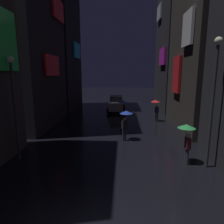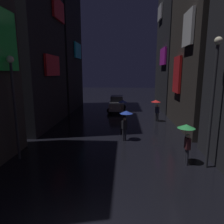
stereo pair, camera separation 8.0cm
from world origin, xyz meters
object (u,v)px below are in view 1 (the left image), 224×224
(car_distant, at_px, (116,104))
(pedestrian_near_crossing_red, at_px, (156,105))
(pedestrian_foreground_left_blue, at_px, (122,105))
(streetlamp_right_near, at_px, (214,91))
(pedestrian_midstreet_centre_green, at_px, (187,133))
(pedestrian_foreground_right_blue, at_px, (126,117))
(streetlamp_left_near, at_px, (14,97))

(car_distant, bearing_deg, pedestrian_near_crossing_red, -51.10)
(pedestrian_foreground_left_blue, distance_m, streetlamp_right_near, 10.64)
(pedestrian_midstreet_centre_green, height_order, pedestrian_near_crossing_red, same)
(pedestrian_foreground_right_blue, distance_m, car_distant, 10.84)
(streetlamp_right_near, bearing_deg, car_distant, 109.08)
(streetlamp_right_near, height_order, streetlamp_left_near, streetlamp_right_near)
(pedestrian_midstreet_centre_green, relative_size, streetlamp_right_near, 0.34)
(car_distant, xyz_separation_m, streetlamp_left_near, (-4.91, -14.29, 2.55))
(car_distant, height_order, streetlamp_left_near, streetlamp_left_near)
(pedestrian_midstreet_centre_green, relative_size, streetlamp_left_near, 0.38)
(streetlamp_right_near, relative_size, streetlamp_left_near, 1.13)
(pedestrian_foreground_left_blue, height_order, car_distant, pedestrian_foreground_left_blue)
(pedestrian_near_crossing_red, distance_m, pedestrian_foreground_left_blue, 3.31)
(pedestrian_midstreet_centre_green, distance_m, car_distant, 14.92)
(car_distant, bearing_deg, pedestrian_midstreet_centre_green, -73.96)
(pedestrian_midstreet_centre_green, bearing_deg, pedestrian_near_crossing_red, 90.59)
(pedestrian_near_crossing_red, bearing_deg, streetlamp_right_near, -83.75)
(pedestrian_foreground_left_blue, relative_size, streetlamp_left_near, 0.38)
(pedestrian_midstreet_centre_green, xyz_separation_m, streetlamp_left_near, (-9.03, 0.03, 1.81))
(pedestrian_near_crossing_red, height_order, streetlamp_left_near, streetlamp_left_near)
(pedestrian_midstreet_centre_green, xyz_separation_m, pedestrian_foreground_right_blue, (-3.11, 3.55, 0.00))
(pedestrian_near_crossing_red, relative_size, streetlamp_right_near, 0.34)
(pedestrian_midstreet_centre_green, relative_size, pedestrian_near_crossing_red, 1.00)
(pedestrian_near_crossing_red, height_order, car_distant, pedestrian_near_crossing_red)
(pedestrian_foreground_left_blue, bearing_deg, pedestrian_foreground_right_blue, -87.04)
(pedestrian_midstreet_centre_green, bearing_deg, streetlamp_left_near, 179.78)
(pedestrian_near_crossing_red, relative_size, pedestrian_foreground_right_blue, 1.00)
(pedestrian_near_crossing_red, distance_m, car_distant, 6.45)
(pedestrian_midstreet_centre_green, bearing_deg, pedestrian_foreground_left_blue, 110.55)
(pedestrian_foreground_right_blue, relative_size, streetlamp_left_near, 0.38)
(pedestrian_foreground_right_blue, distance_m, pedestrian_foreground_left_blue, 5.52)
(pedestrian_foreground_right_blue, relative_size, streetlamp_right_near, 0.34)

